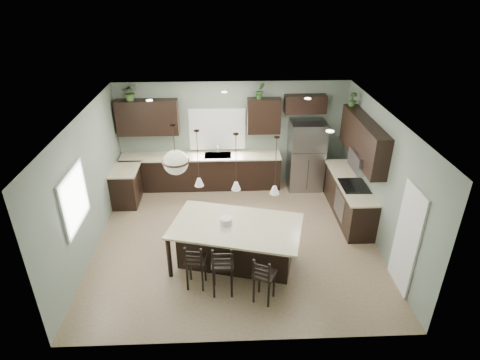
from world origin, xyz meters
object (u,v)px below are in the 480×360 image
Objects in this scene: bar_stool_left at (196,265)px; plant_back_left at (130,92)px; bar_stool_right at (264,278)px; bar_stool_center at (223,268)px; refrigerator at (306,156)px; kitchen_island at (236,245)px; serving_dish at (226,221)px.

plant_back_left is (-1.72, 3.99, 2.13)m from bar_stool_left.
bar_stool_right is (1.21, -0.42, -0.01)m from bar_stool_left.
plant_back_left reaches higher than bar_stool_left.
plant_back_left is at bearing 118.09° from bar_stool_center.
refrigerator reaches higher than bar_stool_left.
plant_back_left is (-2.93, 4.40, 2.13)m from bar_stool_right.
bar_stool_left is at bearing 160.63° from bar_stool_center.
serving_dish reaches higher than kitchen_island.
plant_back_left is (-2.21, 4.16, 2.08)m from bar_stool_center.
bar_stool_center is 0.77m from bar_stool_right.
plant_back_left is at bearing 177.36° from refrigerator.
kitchen_island is at bearing 139.85° from bar_stool_right.
kitchen_island is (-1.95, -3.19, -0.46)m from refrigerator.
bar_stool_left is 1.28m from bar_stool_right.
bar_stool_left reaches higher than bar_stool_right.
bar_stool_right is 5.70m from plant_back_left.
serving_dish is at bearing 84.66° from bar_stool_center.
serving_dish is at bearing 180.00° from kitchen_island.
kitchen_island is 0.82m from bar_stool_center.
bar_stool_right is at bearing -109.59° from refrigerator.
refrigerator is 4.48m from bar_stool_right.
bar_stool_right is at bearing -58.78° from serving_dish.
refrigerator is 4.74m from plant_back_left.
kitchen_island is 2.28× the size of bar_stool_center.
serving_dish is (-0.19, 0.05, 0.53)m from kitchen_island.
plant_back_left reaches higher than refrigerator.
bar_stool_left is (-0.76, -0.60, 0.02)m from kitchen_island.
bar_stool_center is at bearing -95.49° from serving_dish.
bar_stool_center is (-0.08, -0.82, -0.46)m from serving_dish.
serving_dish is at bearing 147.04° from bar_stool_right.
plant_back_left reaches higher than bar_stool_right.
bar_stool_right is at bearing -56.35° from plant_back_left.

